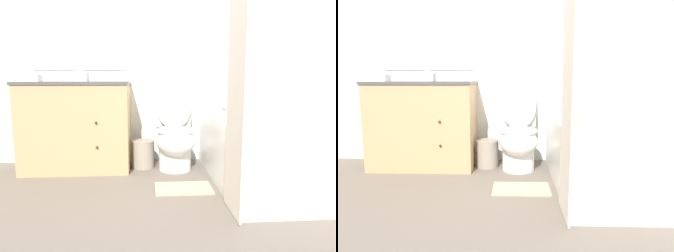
# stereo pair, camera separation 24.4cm
# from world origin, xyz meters

# --- Properties ---
(ground_plane) EXTENTS (14.00, 14.00, 0.00)m
(ground_plane) POSITION_xyz_m (0.00, 0.00, 0.00)
(ground_plane) COLOR #6B6056
(wall_back) EXTENTS (8.00, 0.06, 2.50)m
(wall_back) POSITION_xyz_m (-0.01, 1.69, 1.25)
(wall_back) COLOR silver
(wall_back) RESTS_ON ground_plane
(wall_right) EXTENTS (0.05, 2.67, 2.50)m
(wall_right) POSITION_xyz_m (1.31, 0.83, 1.25)
(wall_right) COLOR silver
(wall_right) RESTS_ON ground_plane
(vanity_cabinet) EXTENTS (1.06, 0.58, 0.89)m
(vanity_cabinet) POSITION_xyz_m (-0.75, 1.39, 0.45)
(vanity_cabinet) COLOR tan
(vanity_cabinet) RESTS_ON ground_plane
(sink_faucet) EXTENTS (0.14, 0.12, 0.12)m
(sink_faucet) POSITION_xyz_m (-0.75, 1.59, 0.93)
(sink_faucet) COLOR silver
(sink_faucet) RESTS_ON vanity_cabinet
(toilet) EXTENTS (0.38, 0.65, 0.85)m
(toilet) POSITION_xyz_m (0.24, 1.33, 0.35)
(toilet) COLOR white
(toilet) RESTS_ON ground_plane
(bathtub) EXTENTS (0.72, 1.56, 0.56)m
(bathtub) POSITION_xyz_m (0.91, 0.89, 0.28)
(bathtub) COLOR white
(bathtub) RESTS_ON ground_plane
(shower_curtain) EXTENTS (0.01, 0.39, 1.90)m
(shower_curtain) POSITION_xyz_m (0.54, 0.26, 0.95)
(shower_curtain) COLOR silver
(shower_curtain) RESTS_ON ground_plane
(wastebasket) EXTENTS (0.24, 0.24, 0.28)m
(wastebasket) POSITION_xyz_m (-0.09, 1.39, 0.14)
(wastebasket) COLOR gray
(wastebasket) RESTS_ON ground_plane
(tissue_box) EXTENTS (0.13, 0.13, 0.11)m
(tissue_box) POSITION_xyz_m (-0.70, 1.44, 0.94)
(tissue_box) COLOR silver
(tissue_box) RESTS_ON vanity_cabinet
(hand_towel_folded) EXTENTS (0.21, 0.15, 0.07)m
(hand_towel_folded) POSITION_xyz_m (-1.14, 1.24, 0.92)
(hand_towel_folded) COLOR white
(hand_towel_folded) RESTS_ON vanity_cabinet
(bath_towel_folded) EXTENTS (0.32, 0.23, 0.10)m
(bath_towel_folded) POSITION_xyz_m (0.80, 0.46, 0.62)
(bath_towel_folded) COLOR white
(bath_towel_folded) RESTS_ON bathtub
(bath_mat) EXTENTS (0.48, 0.29, 0.02)m
(bath_mat) POSITION_xyz_m (0.26, 0.73, 0.01)
(bath_mat) COLOR tan
(bath_mat) RESTS_ON ground_plane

